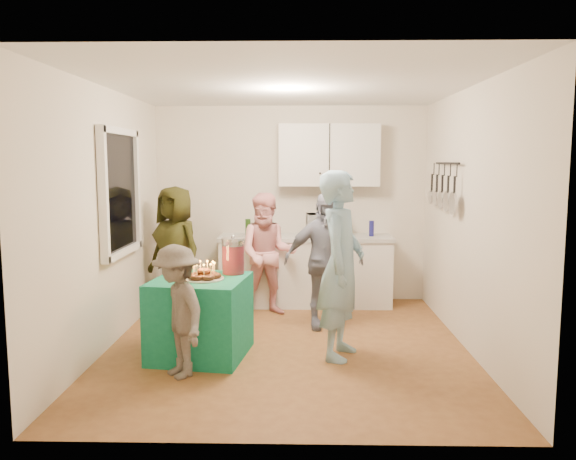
{
  "coord_description": "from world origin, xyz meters",
  "views": [
    {
      "loc": [
        0.13,
        -5.53,
        1.87
      ],
      "look_at": [
        0.0,
        0.35,
        1.15
      ],
      "focal_mm": 35.0,
      "sensor_mm": 36.0,
      "label": 1
    }
  ],
  "objects_px": {
    "party_table": "(201,317)",
    "woman_back_right": "(324,261)",
    "counter": "(306,272)",
    "woman_back_center": "(268,254)",
    "man_birthday": "(341,265)",
    "woman_back_left": "(176,250)",
    "child_near_left": "(177,311)",
    "microwave": "(327,225)",
    "punch_jar": "(233,257)"
  },
  "relations": [
    {
      "from": "party_table",
      "to": "woman_back_right",
      "type": "height_order",
      "value": "woman_back_right"
    },
    {
      "from": "party_table",
      "to": "woman_back_center",
      "type": "distance_m",
      "value": 1.65
    },
    {
      "from": "punch_jar",
      "to": "woman_back_right",
      "type": "distance_m",
      "value": 1.2
    },
    {
      "from": "microwave",
      "to": "woman_back_center",
      "type": "distance_m",
      "value": 0.94
    },
    {
      "from": "microwave",
      "to": "party_table",
      "type": "relative_size",
      "value": 0.61
    },
    {
      "from": "man_birthday",
      "to": "woman_back_right",
      "type": "height_order",
      "value": "man_birthday"
    },
    {
      "from": "woman_back_left",
      "to": "woman_back_center",
      "type": "distance_m",
      "value": 1.13
    },
    {
      "from": "party_table",
      "to": "woman_back_left",
      "type": "distance_m",
      "value": 1.69
    },
    {
      "from": "woman_back_left",
      "to": "child_near_left",
      "type": "height_order",
      "value": "woman_back_left"
    },
    {
      "from": "man_birthday",
      "to": "child_near_left",
      "type": "xyz_separation_m",
      "value": [
        -1.45,
        -0.54,
        -0.31
      ]
    },
    {
      "from": "microwave",
      "to": "woman_back_right",
      "type": "bearing_deg",
      "value": -99.44
    },
    {
      "from": "party_table",
      "to": "woman_back_left",
      "type": "xyz_separation_m",
      "value": [
        -0.57,
        1.53,
        0.41
      ]
    },
    {
      "from": "counter",
      "to": "woman_back_center",
      "type": "bearing_deg",
      "value": -133.74
    },
    {
      "from": "man_birthday",
      "to": "woman_back_left",
      "type": "xyz_separation_m",
      "value": [
        -1.92,
        1.52,
        -0.11
      ]
    },
    {
      "from": "punch_jar",
      "to": "child_near_left",
      "type": "distance_m",
      "value": 0.93
    },
    {
      "from": "man_birthday",
      "to": "woman_back_left",
      "type": "relative_size",
      "value": 1.14
    },
    {
      "from": "party_table",
      "to": "man_birthday",
      "type": "distance_m",
      "value": 1.44
    },
    {
      "from": "counter",
      "to": "woman_back_right",
      "type": "distance_m",
      "value": 1.1
    },
    {
      "from": "woman_back_right",
      "to": "child_near_left",
      "type": "xyz_separation_m",
      "value": [
        -1.33,
        -1.5,
        -0.19
      ]
    },
    {
      "from": "child_near_left",
      "to": "man_birthday",
      "type": "bearing_deg",
      "value": 71.77
    },
    {
      "from": "counter",
      "to": "party_table",
      "type": "height_order",
      "value": "counter"
    },
    {
      "from": "man_birthday",
      "to": "microwave",
      "type": "bearing_deg",
      "value": 18.14
    },
    {
      "from": "counter",
      "to": "microwave",
      "type": "relative_size",
      "value": 4.25
    },
    {
      "from": "woman_back_center",
      "to": "man_birthday",
      "type": "bearing_deg",
      "value": -63.89
    },
    {
      "from": "woman_back_left",
      "to": "woman_back_center",
      "type": "bearing_deg",
      "value": 31.67
    },
    {
      "from": "punch_jar",
      "to": "party_table",
      "type": "bearing_deg",
      "value": -140.72
    },
    {
      "from": "microwave",
      "to": "man_birthday",
      "type": "height_order",
      "value": "man_birthday"
    },
    {
      "from": "punch_jar",
      "to": "man_birthday",
      "type": "xyz_separation_m",
      "value": [
        1.05,
        -0.23,
        -0.04
      ]
    },
    {
      "from": "microwave",
      "to": "woman_back_left",
      "type": "xyz_separation_m",
      "value": [
        -1.88,
        -0.46,
        -0.27
      ]
    },
    {
      "from": "microwave",
      "to": "woman_back_left",
      "type": "height_order",
      "value": "woman_back_left"
    },
    {
      "from": "woman_back_right",
      "to": "woman_back_center",
      "type": "bearing_deg",
      "value": 133.73
    },
    {
      "from": "counter",
      "to": "punch_jar",
      "type": "distance_m",
      "value": 1.97
    },
    {
      "from": "woman_back_left",
      "to": "woman_back_right",
      "type": "distance_m",
      "value": 1.88
    },
    {
      "from": "woman_back_center",
      "to": "child_near_left",
      "type": "xyz_separation_m",
      "value": [
        -0.67,
        -2.03,
        -0.17
      ]
    },
    {
      "from": "microwave",
      "to": "punch_jar",
      "type": "xyz_separation_m",
      "value": [
        -1.01,
        -1.76,
        -0.12
      ]
    },
    {
      "from": "woman_back_right",
      "to": "microwave",
      "type": "bearing_deg",
      "value": 78.23
    },
    {
      "from": "woman_back_center",
      "to": "woman_back_right",
      "type": "distance_m",
      "value": 0.85
    },
    {
      "from": "woman_back_left",
      "to": "woman_back_right",
      "type": "bearing_deg",
      "value": 15.61
    },
    {
      "from": "microwave",
      "to": "man_birthday",
      "type": "xyz_separation_m",
      "value": [
        0.04,
        -1.98,
        -0.16
      ]
    },
    {
      "from": "man_birthday",
      "to": "child_near_left",
      "type": "bearing_deg",
      "value": 127.25
    },
    {
      "from": "counter",
      "to": "child_near_left",
      "type": "bearing_deg",
      "value": -114.22
    },
    {
      "from": "party_table",
      "to": "punch_jar",
      "type": "xyz_separation_m",
      "value": [
        0.29,
        0.24,
        0.55
      ]
    },
    {
      "from": "party_table",
      "to": "punch_jar",
      "type": "bearing_deg",
      "value": 39.28
    },
    {
      "from": "punch_jar",
      "to": "woman_back_right",
      "type": "bearing_deg",
      "value": 38.16
    },
    {
      "from": "counter",
      "to": "woman_back_right",
      "type": "height_order",
      "value": "woman_back_right"
    },
    {
      "from": "punch_jar",
      "to": "woman_back_right",
      "type": "relative_size",
      "value": 0.22
    },
    {
      "from": "party_table",
      "to": "woman_back_left",
      "type": "relative_size",
      "value": 0.54
    },
    {
      "from": "punch_jar",
      "to": "woman_back_left",
      "type": "relative_size",
      "value": 0.22
    },
    {
      "from": "counter",
      "to": "punch_jar",
      "type": "xyz_separation_m",
      "value": [
        -0.74,
        -1.76,
        0.5
      ]
    },
    {
      "from": "party_table",
      "to": "woman_back_right",
      "type": "xyz_separation_m",
      "value": [
        1.22,
        0.97,
        0.39
      ]
    }
  ]
}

